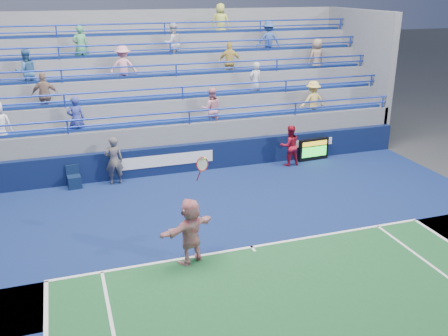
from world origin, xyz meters
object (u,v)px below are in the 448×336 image
object	(u,v)px
judge_chair	(74,181)
ball_girl	(290,146)
serve_speed_board	(313,149)
line_judge	(114,161)
tennis_player	(190,231)

from	to	relation	value
judge_chair	ball_girl	distance (m)	8.41
serve_speed_board	ball_girl	size ratio (longest dim) A/B	0.81
serve_speed_board	judge_chair	world-z (taller)	serve_speed_board
line_judge	judge_chair	bearing A→B (deg)	-5.70
judge_chair	line_judge	bearing A→B (deg)	-2.86
tennis_player	judge_chair	bearing A→B (deg)	113.09
judge_chair	tennis_player	bearing A→B (deg)	-66.91
judge_chair	tennis_player	xyz separation A→B (m)	(2.68, -6.30, 0.64)
serve_speed_board	line_judge	world-z (taller)	line_judge
judge_chair	tennis_player	size ratio (longest dim) A/B	0.28
judge_chair	tennis_player	distance (m)	6.88
judge_chair	ball_girl	bearing A→B (deg)	-1.66
line_judge	ball_girl	size ratio (longest dim) A/B	1.08
serve_speed_board	tennis_player	world-z (taller)	tennis_player
judge_chair	line_judge	xyz separation A→B (m)	(1.45, -0.07, 0.64)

